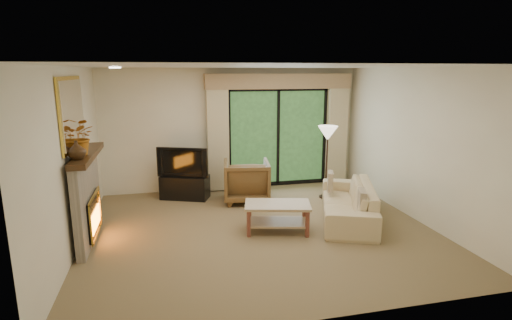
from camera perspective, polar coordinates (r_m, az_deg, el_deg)
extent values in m
plane|color=olive|center=(6.62, 0.60, -9.89)|extent=(5.50, 5.50, 0.00)
plane|color=silver|center=(6.12, 0.66, 13.23)|extent=(5.50, 5.50, 0.00)
plane|color=#EFE1C4|center=(8.65, -3.33, 4.38)|extent=(5.00, 0.00, 5.00)
plane|color=#EFE1C4|center=(3.93, 9.37, -5.81)|extent=(5.00, 0.00, 5.00)
plane|color=#EFE1C4|center=(6.20, -24.88, -0.04)|extent=(0.00, 5.00, 5.00)
plane|color=#EFE1C4|center=(7.38, 21.85, 2.08)|extent=(0.00, 5.00, 5.00)
cube|color=#CBBB90|center=(8.46, -5.47, 3.47)|extent=(0.45, 0.18, 2.35)
cube|color=#CBBB90|center=(9.21, 11.45, 4.02)|extent=(0.45, 0.18, 2.35)
cube|color=tan|center=(8.66, 3.41, 11.16)|extent=(3.20, 0.24, 0.32)
cube|color=black|center=(8.23, -10.11, -3.82)|extent=(1.03, 0.74, 0.47)
imported|color=black|center=(8.09, -10.25, -0.19)|extent=(1.01, 0.51, 0.60)
imported|color=brown|center=(7.91, -1.37, -2.98)|extent=(1.01, 1.03, 0.82)
imported|color=#D0B887|center=(7.16, 12.99, -5.81)|extent=(1.56, 2.28, 0.62)
cube|color=brown|center=(6.55, 14.87, -5.71)|extent=(0.22, 0.38, 0.37)
cube|color=brown|center=(7.60, 10.57, -2.97)|extent=(0.22, 0.36, 0.35)
imported|color=#382311|center=(5.87, -24.25, 1.31)|extent=(0.25, 0.25, 0.25)
imported|color=#A25C15|center=(6.10, -23.90, 3.05)|extent=(0.57, 0.53, 0.53)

